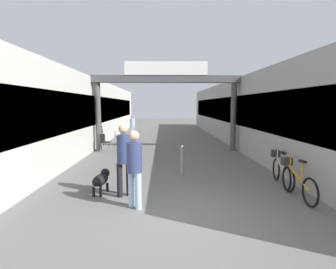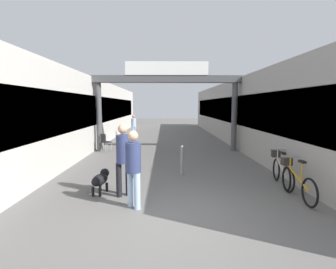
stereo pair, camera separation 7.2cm
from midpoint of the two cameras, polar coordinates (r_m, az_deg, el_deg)
ground_plane at (r=5.50m, az=0.48°, el=-18.04°), size 80.00×80.00×0.00m
storefront_left at (r=16.75m, az=-18.46°, el=4.56°), size 3.00×26.00×3.65m
storefront_right at (r=16.85m, az=16.95°, el=4.62°), size 3.00×26.00×3.65m
arcade_sign_gateway at (r=12.95m, az=-0.58°, el=9.99°), size 7.40×0.47×4.34m
pedestrian_with_dog at (r=6.59m, az=-9.90°, el=-4.42°), size 0.45×0.45×1.82m
pedestrian_companion at (r=5.82m, az=-7.67°, el=-6.40°), size 0.48×0.48×1.73m
pedestrian_carrying_crate at (r=18.31m, az=-7.85°, el=2.08°), size 0.45×0.45×1.60m
dog_on_leash at (r=7.09m, az=-14.58°, el=-9.38°), size 0.44×0.83×0.59m
bicycle_orange_nearest at (r=7.27m, az=25.90°, el=-8.91°), size 0.46×1.69×0.98m
bicycle_silver_second at (r=8.27m, az=22.99°, el=-6.96°), size 0.46×1.68×0.98m
bollard_post_metal at (r=8.65m, az=2.83°, el=-5.50°), size 0.10×0.10×0.97m
cafe_chair_black_nearer at (r=13.14m, az=-13.88°, el=-1.36°), size 0.57×0.57×0.89m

